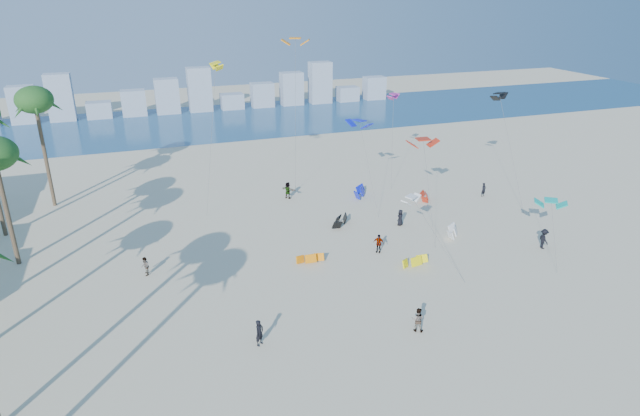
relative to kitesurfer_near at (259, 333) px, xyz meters
name	(u,v)px	position (x,y,z in m)	size (l,w,h in m)	color
ground	(359,368)	(5.37, -4.50, -0.95)	(220.00, 220.00, 0.00)	beige
ocean	(201,123)	(5.37, 67.50, -0.95)	(220.00, 220.00, 0.00)	navy
kitesurfer_near	(259,333)	(0.00, 0.00, 0.00)	(0.69, 0.46, 1.90)	black
kitesurfer_mid	(418,320)	(10.88, -2.10, -0.04)	(0.88, 0.69, 1.82)	gray
kitesurfers_far	(373,220)	(15.27, 15.15, -0.04)	(38.63, 21.88, 1.93)	black
grounded_kites	(383,220)	(16.66, 15.57, -0.49)	(19.67, 19.87, 1.05)	orange
flying_kites	(383,108)	(18.22, 19.87, 10.09)	(33.14, 29.81, 17.87)	white
distant_skyline	(187,96)	(4.18, 77.50, 2.14)	(85.00, 3.00, 8.40)	#9EADBF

